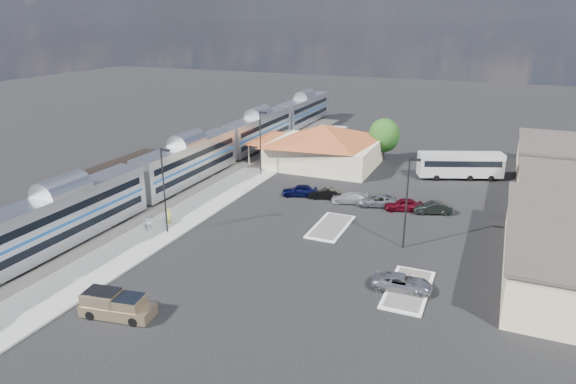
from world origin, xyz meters
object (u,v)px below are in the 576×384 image
at_px(suv, 402,283).
at_px(coach_bus, 460,164).
at_px(pickup_truck, 118,306).
at_px(station_depot, 324,145).

height_order(suv, coach_bus, coach_bus).
relative_size(suv, coach_bus, 0.43).
distance_m(suv, coach_bus, 33.45).
height_order(pickup_truck, suv, pickup_truck).
xyz_separation_m(station_depot, pickup_truck, (-0.61, -44.28, -2.24)).
xyz_separation_m(station_depot, suv, (18.08, -32.19, -2.46)).
relative_size(pickup_truck, suv, 1.18).
xyz_separation_m(suv, coach_bus, (1.23, 33.40, 1.41)).
bearing_deg(station_depot, suv, -60.68).
height_order(pickup_truck, coach_bus, coach_bus).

